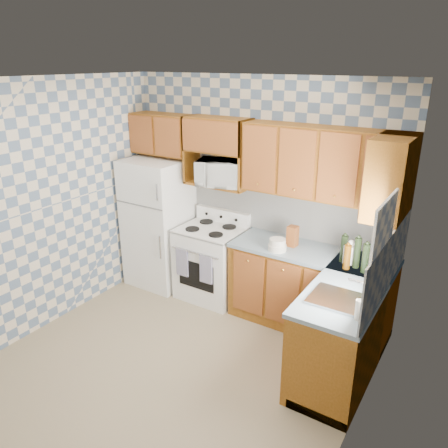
% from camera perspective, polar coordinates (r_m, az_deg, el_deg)
% --- Properties ---
extents(floor, '(3.40, 3.40, 0.00)m').
position_cam_1_polar(floor, '(4.63, -5.75, -17.40)').
color(floor, '#8F7A5E').
rests_on(floor, ground).
extents(back_wall, '(3.40, 0.02, 2.70)m').
position_cam_1_polar(back_wall, '(5.21, 4.54, 3.94)').
color(back_wall, slate).
rests_on(back_wall, ground).
extents(right_wall, '(0.02, 3.20, 2.70)m').
position_cam_1_polar(right_wall, '(3.26, 17.97, -7.82)').
color(right_wall, slate).
rests_on(right_wall, ground).
extents(backsplash_back, '(2.60, 0.02, 0.56)m').
position_cam_1_polar(backsplash_back, '(5.08, 8.42, 1.56)').
color(backsplash_back, white).
rests_on(backsplash_back, back_wall).
extents(backsplash_right, '(0.02, 1.60, 0.56)m').
position_cam_1_polar(backsplash_right, '(4.03, 20.61, -4.86)').
color(backsplash_right, white).
rests_on(backsplash_right, right_wall).
extents(refrigerator, '(0.75, 0.70, 1.68)m').
position_cam_1_polar(refrigerator, '(5.79, -8.49, 0.17)').
color(refrigerator, white).
rests_on(refrigerator, floor).
extents(stove_body, '(0.76, 0.65, 0.90)m').
position_cam_1_polar(stove_body, '(5.50, -1.67, -5.14)').
color(stove_body, white).
rests_on(stove_body, floor).
extents(cooktop, '(0.76, 0.65, 0.02)m').
position_cam_1_polar(cooktop, '(5.32, -1.72, -0.72)').
color(cooktop, silver).
rests_on(cooktop, stove_body).
extents(backguard, '(0.76, 0.08, 0.17)m').
position_cam_1_polar(backguard, '(5.50, -0.14, 1.08)').
color(backguard, white).
rests_on(backguard, cooktop).
extents(dish_towel_left, '(0.17, 0.02, 0.35)m').
position_cam_1_polar(dish_towel_left, '(5.31, -5.49, -5.00)').
color(dish_towel_left, navy).
rests_on(dish_towel_left, stove_body).
extents(dish_towel_right, '(0.17, 0.02, 0.35)m').
position_cam_1_polar(dish_towel_right, '(5.12, -2.37, -5.92)').
color(dish_towel_right, navy).
rests_on(dish_towel_right, stove_body).
extents(base_cabinets_back, '(1.75, 0.60, 0.88)m').
position_cam_1_polar(base_cabinets_back, '(5.00, 11.06, -8.50)').
color(base_cabinets_back, '#663A0C').
rests_on(base_cabinets_back, floor).
extents(base_cabinets_right, '(0.60, 1.60, 0.88)m').
position_cam_1_polar(base_cabinets_right, '(4.45, 15.64, -12.96)').
color(base_cabinets_right, '#663A0C').
rests_on(base_cabinets_right, floor).
extents(countertop_back, '(1.77, 0.63, 0.04)m').
position_cam_1_polar(countertop_back, '(4.79, 11.41, -3.71)').
color(countertop_back, slate).
rests_on(countertop_back, base_cabinets_back).
extents(countertop_right, '(0.63, 1.60, 0.04)m').
position_cam_1_polar(countertop_right, '(4.22, 16.18, -7.72)').
color(countertop_right, slate).
rests_on(countertop_right, base_cabinets_right).
extents(upper_cabinets_back, '(1.75, 0.33, 0.74)m').
position_cam_1_polar(upper_cabinets_back, '(4.62, 12.88, 7.71)').
color(upper_cabinets_back, '#663A0C').
rests_on(upper_cabinets_back, back_wall).
extents(upper_cabinets_fridge, '(0.82, 0.33, 0.50)m').
position_cam_1_polar(upper_cabinets_fridge, '(5.64, -7.98, 11.57)').
color(upper_cabinets_fridge, '#663A0C').
rests_on(upper_cabinets_fridge, back_wall).
extents(upper_cabinets_right, '(0.33, 0.70, 0.74)m').
position_cam_1_polar(upper_cabinets_right, '(4.27, 21.02, 5.79)').
color(upper_cabinets_right, '#663A0C').
rests_on(upper_cabinets_right, right_wall).
extents(microwave_shelf, '(0.80, 0.33, 0.03)m').
position_cam_1_polar(microwave_shelf, '(5.28, -0.81, 5.18)').
color(microwave_shelf, '#663A0C').
rests_on(microwave_shelf, back_wall).
extents(microwave, '(0.64, 0.52, 0.30)m').
position_cam_1_polar(microwave, '(5.14, -0.42, 6.69)').
color(microwave, white).
rests_on(microwave, microwave_shelf).
extents(sink, '(0.48, 0.40, 0.03)m').
position_cam_1_polar(sink, '(3.91, 14.77, -9.56)').
color(sink, '#B7B7BC').
rests_on(sink, countertop_right).
extents(window, '(0.02, 0.66, 0.86)m').
position_cam_1_polar(window, '(3.62, 19.80, -3.36)').
color(window, silver).
rests_on(window, right_wall).
extents(bottle_0, '(0.07, 0.07, 0.31)m').
position_cam_1_polar(bottle_0, '(4.47, 16.98, -3.61)').
color(bottle_0, black).
rests_on(bottle_0, countertop_back).
extents(bottle_1, '(0.07, 0.07, 0.29)m').
position_cam_1_polar(bottle_1, '(4.40, 18.00, -4.27)').
color(bottle_1, black).
rests_on(bottle_1, countertop_back).
extents(bottle_2, '(0.07, 0.07, 0.27)m').
position_cam_1_polar(bottle_2, '(4.48, 18.93, -4.06)').
color(bottle_2, '#573109').
rests_on(bottle_2, countertop_back).
extents(bottle_3, '(0.07, 0.07, 0.25)m').
position_cam_1_polar(bottle_3, '(4.43, 15.79, -4.16)').
color(bottle_3, '#573109').
rests_on(bottle_3, countertop_back).
extents(bottle_4, '(0.07, 0.07, 0.28)m').
position_cam_1_polar(bottle_4, '(4.56, 15.37, -3.14)').
color(bottle_4, black).
rests_on(bottle_4, countertop_back).
extents(knife_block, '(0.11, 0.11, 0.23)m').
position_cam_1_polar(knife_block, '(4.84, 8.94, -1.58)').
color(knife_block, brown).
rests_on(knife_block, countertop_back).
extents(electric_kettle, '(0.15, 0.15, 0.19)m').
position_cam_1_polar(electric_kettle, '(4.58, 16.16, -3.77)').
color(electric_kettle, white).
rests_on(electric_kettle, countertop_back).
extents(food_containers, '(0.20, 0.20, 0.13)m').
position_cam_1_polar(food_containers, '(4.72, 6.99, -2.70)').
color(food_containers, beige).
rests_on(food_containers, countertop_back).
extents(soap_bottle, '(0.06, 0.06, 0.17)m').
position_cam_1_polar(soap_bottle, '(3.65, 17.20, -10.66)').
color(soap_bottle, beige).
rests_on(soap_bottle, countertop_right).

